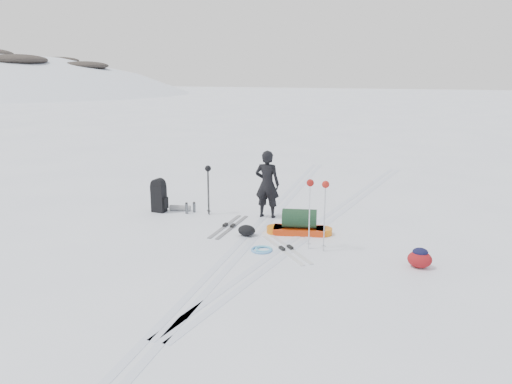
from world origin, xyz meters
TOP-DOWN VIEW (x-y plane):
  - ground at (0.00, 0.00)m, footprint 200.00×200.00m
  - ski_tracks at (0.61, 0.88)m, footprint 3.38×17.97m
  - skier at (-0.14, 1.34)m, footprint 0.64×0.44m
  - pulk_sled at (0.99, 0.34)m, footprint 1.56×0.76m
  - expedition_rucksack at (-2.92, 0.86)m, footprint 0.94×0.54m
  - ski_poles_black at (-1.64, 1.06)m, footprint 0.16×0.16m
  - ski_poles_silver at (1.60, -0.59)m, footprint 0.48×0.19m
  - touring_skis_grey at (-0.73, 0.25)m, footprint 0.32×1.92m
  - touring_skis_white at (1.01, -0.79)m, footprint 1.49×1.58m
  - rope_coil at (0.56, -1.02)m, footprint 0.57×0.57m
  - small_daypack at (3.67, -0.85)m, footprint 0.51×0.42m
  - thermos_pair at (-2.16, 1.01)m, footprint 0.21×0.27m
  - stuff_sack at (-0.09, -0.23)m, footprint 0.45×0.37m

SIDE VIEW (x-z plane):
  - ground at x=0.00m, z-range 0.00..0.00m
  - ski_tracks at x=0.61m, z-range 0.00..0.01m
  - touring_skis_white at x=1.01m, z-range -0.02..0.05m
  - touring_skis_grey at x=-0.73m, z-range -0.02..0.05m
  - rope_coil at x=0.56m, z-range 0.00..0.05m
  - stuff_sack at x=-0.09m, z-range 0.00..0.25m
  - thermos_pair at x=-2.16m, z-range -0.01..0.29m
  - small_daypack at x=3.67m, z-range -0.01..0.39m
  - pulk_sled at x=0.99m, z-range -0.07..0.51m
  - expedition_rucksack at x=-2.92m, z-range -0.03..0.87m
  - skier at x=-0.14m, z-range 0.00..1.72m
  - ski_poles_black at x=-1.64m, z-range 0.41..1.71m
  - ski_poles_silver at x=1.60m, z-range 0.50..2.00m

